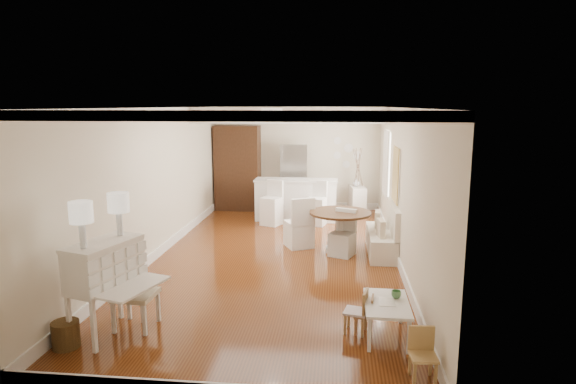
% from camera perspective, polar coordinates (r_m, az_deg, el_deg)
% --- Properties ---
extents(room, '(9.00, 9.04, 2.82)m').
position_cam_1_polar(room, '(9.09, -0.95, 4.81)').
color(room, brown).
rests_on(room, ground).
extents(secretary_bureau, '(1.18, 1.20, 1.21)m').
position_cam_1_polar(secretary_bureau, '(6.48, -20.74, -10.63)').
color(secretary_bureau, white).
rests_on(secretary_bureau, ground).
extents(gustavian_armchair, '(0.55, 0.55, 0.92)m').
position_cam_1_polar(gustavian_armchair, '(6.61, -17.64, -11.38)').
color(gustavian_armchair, silver).
rests_on(gustavian_armchair, ground).
extents(wicker_basket, '(0.34, 0.34, 0.32)m').
position_cam_1_polar(wicker_basket, '(6.51, -24.85, -15.08)').
color(wicker_basket, '#4D3518').
rests_on(wicker_basket, ground).
extents(kids_table, '(0.55, 0.91, 0.45)m').
position_cam_1_polar(kids_table, '(6.29, 11.56, -14.57)').
color(kids_table, white).
rests_on(kids_table, ground).
extents(kids_chair_a, '(0.27, 0.27, 0.50)m').
position_cam_1_polar(kids_chair_a, '(6.32, 8.97, -14.11)').
color(kids_chair_a, '#9F7148').
rests_on(kids_chair_a, ground).
extents(kids_chair_b, '(0.33, 0.33, 0.58)m').
position_cam_1_polar(kids_chair_b, '(6.30, 8.02, -13.77)').
color(kids_chair_b, '#A07B49').
rests_on(kids_chair_b, ground).
extents(kids_chair_c, '(0.29, 0.29, 0.57)m').
position_cam_1_polar(kids_chair_c, '(5.46, 15.74, -18.15)').
color(kids_chair_c, tan).
rests_on(kids_chair_c, ground).
extents(banquette, '(0.52, 1.60, 0.98)m').
position_cam_1_polar(banquette, '(9.49, 11.01, -4.29)').
color(banquette, silver).
rests_on(banquette, ground).
extents(dining_table, '(1.58, 1.58, 0.81)m').
position_cam_1_polar(dining_table, '(9.46, 6.16, -4.74)').
color(dining_table, '#4B2D18').
rests_on(dining_table, ground).
extents(slip_chair_near, '(0.55, 0.56, 0.88)m').
position_cam_1_polar(slip_chair_near, '(9.26, 6.46, -4.85)').
color(slip_chair_near, silver).
rests_on(slip_chair_near, ground).
extents(slip_chair_far, '(0.67, 0.68, 1.04)m').
position_cam_1_polar(slip_chair_far, '(9.75, 1.30, -3.54)').
color(slip_chair_far, white).
rests_on(slip_chair_far, ground).
extents(breakfast_counter, '(2.05, 0.65, 1.03)m').
position_cam_1_polar(breakfast_counter, '(12.03, 0.96, -0.91)').
color(breakfast_counter, white).
rests_on(breakfast_counter, ground).
extents(bar_stool_left, '(0.56, 0.56, 1.07)m').
position_cam_1_polar(bar_stool_left, '(11.53, -1.98, -1.30)').
color(bar_stool_left, white).
rests_on(bar_stool_left, ground).
extents(bar_stool_right, '(0.51, 0.51, 1.06)m').
position_cam_1_polar(bar_stool_right, '(11.53, 3.38, -1.35)').
color(bar_stool_right, white).
rests_on(bar_stool_right, ground).
extents(pantry_cabinet, '(1.20, 0.60, 2.30)m').
position_cam_1_polar(pantry_cabinet, '(13.23, -5.98, 2.84)').
color(pantry_cabinet, '#381E11').
rests_on(pantry_cabinet, ground).
extents(fridge, '(0.75, 0.65, 1.80)m').
position_cam_1_polar(fridge, '(12.98, 2.25, 1.63)').
color(fridge, silver).
rests_on(fridge, ground).
extents(sideboard, '(0.46, 0.84, 0.76)m').
position_cam_1_polar(sideboard, '(12.72, 8.19, -1.02)').
color(sideboard, beige).
rests_on(sideboard, ground).
extents(pencil_cup, '(0.13, 0.13, 0.10)m').
position_cam_1_polar(pencil_cup, '(6.33, 12.70, -11.75)').
color(pencil_cup, '#549054').
rests_on(pencil_cup, kids_table).
extents(branch_vase, '(0.21, 0.21, 0.19)m').
position_cam_1_polar(branch_vase, '(12.67, 8.10, 1.13)').
color(branch_vase, silver).
rests_on(branch_vase, sideboard).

